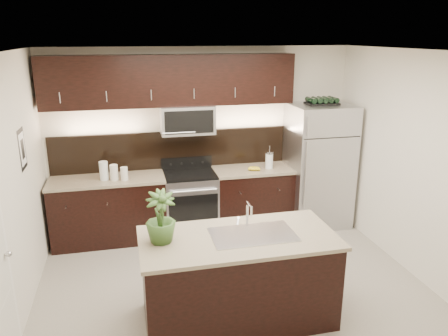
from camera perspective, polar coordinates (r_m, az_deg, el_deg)
The scene contains 12 objects.
ground at distance 5.28m, azimuth 1.41°, elevation -15.77°, with size 4.50×4.50×0.00m, color gray.
room_walls at distance 4.52m, azimuth 0.32°, elevation 2.13°, with size 4.52×4.02×2.71m.
counter_run at distance 6.47m, azimuth -6.23°, elevation -4.70°, with size 3.51×0.65×0.94m.
upper_fixtures at distance 6.21m, azimuth -6.66°, elevation 10.29°, with size 3.49×0.40×1.66m.
island at distance 4.61m, azimuth 1.83°, elevation -14.13°, with size 1.96×0.96×0.94m.
sink_faucet at distance 4.43m, azimuth 3.76°, elevation -8.45°, with size 0.84×0.50×0.28m.
refrigerator at distance 6.85m, azimuth 12.15°, elevation 0.35°, with size 0.90×0.81×1.87m, color #B2B2B7.
wine_rack at distance 6.64m, azimuth 12.68°, elevation 8.52°, with size 0.46×0.29×0.11m.
plant at distance 4.22m, azimuth -8.29°, elevation -6.37°, with size 0.29×0.29×0.51m, color #2F4D1E.
canisters at distance 6.17m, azimuth -14.48°, elevation -0.50°, with size 0.38×0.19×0.26m.
french_press at distance 6.53m, azimuth 5.92°, elevation 1.02°, with size 0.12×0.12×0.34m.
bananas at distance 6.44m, azimuth 3.50°, elevation -0.03°, with size 0.19×0.14×0.06m, color gold.
Camera 1 is at (-1.12, -4.29, 2.86)m, focal length 35.00 mm.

